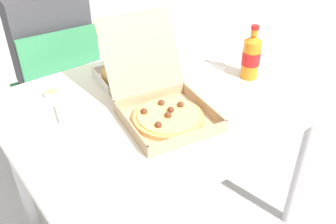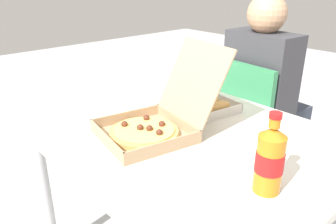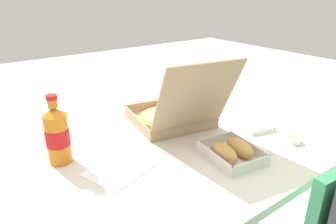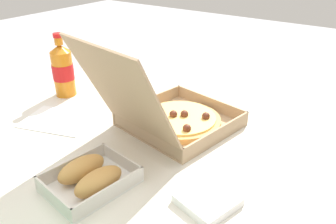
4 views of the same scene
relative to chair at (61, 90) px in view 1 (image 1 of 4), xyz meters
The scene contains 10 objects.
ground_plane 0.84m from the chair, 78.50° to the right, with size 10.00×10.00×0.00m, color #B2B2B7.
dining_table 0.70m from the chair, 78.50° to the right, with size 1.12×0.88×0.70m.
chair is the anchor object (origin of this frame).
diner_person 0.21m from the chair, 85.01° to the left, with size 0.37×0.43×1.15m.
pizza_box_open 0.82m from the chair, 84.25° to the right, with size 0.36×0.47×0.31m.
bread_side_box 0.53m from the chair, 79.67° to the right, with size 0.18×0.21×0.06m.
cola_bottle 0.99m from the chair, 55.05° to the right, with size 0.07×0.07×0.22m.
paper_menu 0.77m from the chair, 57.27° to the right, with size 0.21×0.15×0.00m, color white.
napkin_pile 0.63m from the chair, 106.34° to the right, with size 0.11×0.11×0.02m, color white.
dipping_sauce_cup 0.50m from the chair, 113.65° to the right, with size 0.06×0.06×0.02m.
Camera 1 is at (-0.70, -0.94, 1.43)m, focal length 38.92 mm.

